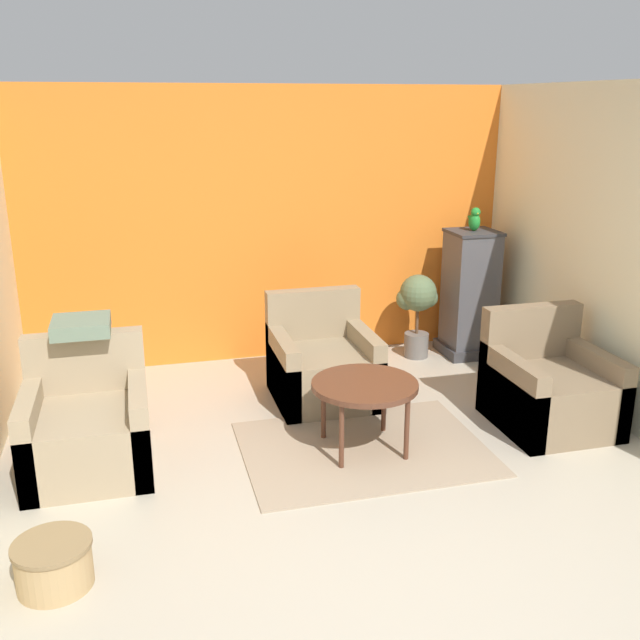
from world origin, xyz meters
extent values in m
plane|color=#B2A893|center=(0.00, 0.00, 0.00)|extent=(20.00, 20.00, 0.00)
cube|color=orange|center=(0.00, 3.61, 1.28)|extent=(4.69, 0.06, 2.56)
cube|color=beige|center=(2.32, 1.79, 1.28)|extent=(0.06, 3.58, 2.56)
cube|color=gray|center=(0.24, 1.45, 0.01)|extent=(1.73, 1.30, 0.01)
cylinder|color=#512D1E|center=(0.24, 1.45, 0.50)|extent=(0.76, 0.76, 0.04)
cylinder|color=#512D1E|center=(0.00, 1.22, 0.24)|extent=(0.04, 0.04, 0.48)
cylinder|color=#512D1E|center=(0.47, 1.22, 0.24)|extent=(0.04, 0.04, 0.48)
cylinder|color=#512D1E|center=(0.00, 1.69, 0.24)|extent=(0.04, 0.04, 0.48)
cylinder|color=#512D1E|center=(0.47, 1.69, 0.24)|extent=(0.04, 0.04, 0.48)
cube|color=#9E896B|center=(-1.66, 1.64, 0.22)|extent=(0.81, 0.85, 0.45)
cube|color=#9E896B|center=(-1.66, 2.00, 0.66)|extent=(0.81, 0.14, 0.43)
cube|color=#9E896B|center=(-2.00, 1.64, 0.30)|extent=(0.12, 0.85, 0.60)
cube|color=#9E896B|center=(-1.31, 1.64, 0.30)|extent=(0.12, 0.85, 0.60)
cube|color=#7A664C|center=(1.75, 1.46, 0.22)|extent=(0.81, 0.85, 0.45)
cube|color=#7A664C|center=(1.75, 1.82, 0.66)|extent=(0.81, 0.14, 0.43)
cube|color=#7A664C|center=(1.40, 1.46, 0.30)|extent=(0.12, 0.85, 0.60)
cube|color=#7A664C|center=(2.09, 1.46, 0.30)|extent=(0.12, 0.85, 0.60)
cube|color=#8E7A5B|center=(0.19, 2.39, 0.22)|extent=(0.81, 0.85, 0.45)
cube|color=#8E7A5B|center=(0.19, 2.74, 0.66)|extent=(0.81, 0.14, 0.43)
cube|color=#8E7A5B|center=(-0.16, 2.39, 0.30)|extent=(0.12, 0.85, 0.60)
cube|color=#8E7A5B|center=(0.53, 2.39, 0.30)|extent=(0.12, 0.85, 0.60)
cube|color=#353539|center=(1.87, 3.15, 0.05)|extent=(0.50, 0.50, 0.10)
cube|color=#4C4C51|center=(1.87, 3.15, 0.65)|extent=(0.43, 0.43, 1.10)
cube|color=#353539|center=(1.87, 3.15, 1.22)|extent=(0.45, 0.45, 0.03)
ellipsoid|color=#1E842D|center=(1.87, 3.15, 1.32)|extent=(0.11, 0.13, 0.17)
sphere|color=#1E842D|center=(1.87, 3.13, 1.41)|extent=(0.09, 0.09, 0.09)
cone|color=gold|center=(1.87, 3.09, 1.40)|extent=(0.04, 0.04, 0.04)
cone|color=#1E842D|center=(1.87, 3.21, 1.30)|extent=(0.05, 0.11, 0.14)
cylinder|color=#66605B|center=(1.35, 3.19, 0.12)|extent=(0.24, 0.24, 0.24)
cylinder|color=brown|center=(1.35, 3.19, 0.38)|extent=(0.03, 0.03, 0.28)
sphere|color=#566B47|center=(1.35, 3.19, 0.65)|extent=(0.36, 0.36, 0.36)
sphere|color=#566B47|center=(1.25, 3.23, 0.58)|extent=(0.21, 0.21, 0.21)
sphere|color=#566B47|center=(1.44, 3.16, 0.60)|extent=(0.20, 0.20, 0.20)
cylinder|color=tan|center=(-1.78, 0.42, 0.13)|extent=(0.39, 0.39, 0.25)
cylinder|color=olive|center=(-1.78, 0.42, 0.24)|extent=(0.40, 0.40, 0.02)
cube|color=slate|center=(-1.66, 2.00, 0.92)|extent=(0.39, 0.39, 0.10)
camera|label=1|loc=(-1.25, -2.96, 2.41)|focal=40.00mm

